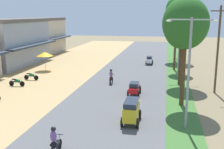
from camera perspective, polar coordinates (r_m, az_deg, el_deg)
The scene contains 18 objects.
shophouse_mid at distance 45.91m, azimuth -21.12°, elevation 6.22°, with size 10.04×13.84×6.90m.
shophouse_far at distance 57.14m, azimuth -14.31°, elevation 7.67°, with size 7.75×10.79×6.90m.
parked_motorbike_fourth at distance 31.54m, azimuth -18.78°, elevation -1.36°, with size 1.80×0.54×0.94m.
parked_motorbike_fifth at distance 34.00m, azimuth -16.09°, elevation -0.24°, with size 1.80×0.54×0.94m.
vendor_umbrella at distance 39.05m, azimuth -13.51°, elevation 4.08°, with size 2.20×2.20×2.52m.
median_tree_nearest at distance 23.47m, azimuth 14.75°, elevation 9.93°, with size 3.71×3.71×8.92m.
median_tree_second at distance 30.69m, azimuth 14.11°, elevation 9.11°, with size 3.84×3.84×8.32m.
median_tree_third at distance 39.02m, azimuth 13.05°, elevation 12.48°, with size 2.96×2.96×9.93m.
median_tree_fourth at distance 46.60m, azimuth 13.01°, elevation 11.01°, with size 4.25×4.25×9.01m.
streetlamp_near at distance 18.71m, azimuth 15.40°, elevation 1.68°, with size 3.16×0.20×7.34m.
streetlamp_mid at distance 34.22m, azimuth 13.52°, elevation 6.13°, with size 3.16×0.20×7.06m.
streetlamp_far at distance 50.76m, azimuth 12.79°, elevation 8.04°, with size 3.16×0.20×7.08m.
utility_pole_near at distance 28.61m, azimuth 20.74°, elevation 4.96°, with size 1.80×0.20×8.38m.
car_van_yellow at distance 19.78m, azimuth 3.97°, elevation -7.21°, with size 1.19×2.41×1.67m.
car_sedan_red at distance 26.68m, azimuth 4.56°, elevation -2.71°, with size 1.10×2.26×1.19m.
car_hatchback_white at distance 43.11m, azimuth 7.62°, elevation 2.95°, with size 1.04×2.00×1.23m.
motorbike_foreground_rider at distance 15.89m, azimuth -11.59°, elevation -13.14°, with size 0.54×1.80×1.66m.
motorbike_ahead_second at distance 30.81m, azimuth -0.16°, elevation -0.43°, with size 0.54×1.80×1.66m.
Camera 1 is at (4.31, -8.54, 7.59)m, focal length 44.93 mm.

